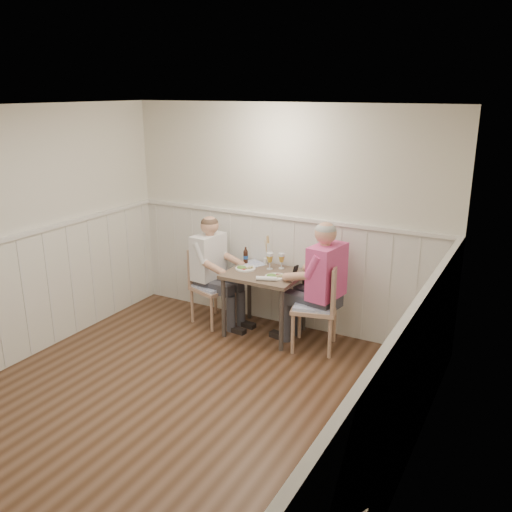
# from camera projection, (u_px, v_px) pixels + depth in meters

# --- Properties ---
(ground_plane) EXTENTS (4.50, 4.50, 0.00)m
(ground_plane) POSITION_uv_depth(u_px,v_px,m) (171.00, 413.00, 4.78)
(ground_plane) COLOR #422816
(room_shell) EXTENTS (4.04, 4.54, 2.60)m
(room_shell) POSITION_uv_depth(u_px,v_px,m) (162.00, 248.00, 4.33)
(room_shell) COLOR silver
(room_shell) RESTS_ON ground
(wainscot) EXTENTS (4.00, 4.49, 1.34)m
(wainscot) POSITION_uv_depth(u_px,v_px,m) (211.00, 314.00, 5.15)
(wainscot) COLOR silver
(wainscot) RESTS_ON ground
(dining_table) EXTENTS (0.83, 0.70, 0.75)m
(dining_table) POSITION_uv_depth(u_px,v_px,m) (264.00, 281.00, 6.15)
(dining_table) COLOR brown
(dining_table) RESTS_ON ground
(chair_right) EXTENTS (0.56, 0.56, 0.98)m
(chair_right) POSITION_uv_depth(u_px,v_px,m) (321.00, 303.00, 5.82)
(chair_right) COLOR #A07556
(chair_right) RESTS_ON ground
(chair_left) EXTENTS (0.54, 0.54, 0.92)m
(chair_left) POSITION_uv_depth(u_px,v_px,m) (210.00, 283.00, 6.53)
(chair_left) COLOR #A07556
(chair_left) RESTS_ON ground
(man_in_pink) EXTENTS (0.72, 0.51, 1.45)m
(man_in_pink) POSITION_uv_depth(u_px,v_px,m) (322.00, 296.00, 5.83)
(man_in_pink) COLOR #3F3F47
(man_in_pink) RESTS_ON ground
(diner_cream) EXTENTS (0.65, 0.45, 1.34)m
(diner_cream) POSITION_uv_depth(u_px,v_px,m) (212.00, 278.00, 6.51)
(diner_cream) COLOR #3F3F47
(diner_cream) RESTS_ON ground
(plate_man) EXTENTS (0.24, 0.24, 0.06)m
(plate_man) POSITION_uv_depth(u_px,v_px,m) (275.00, 276.00, 5.95)
(plate_man) COLOR white
(plate_man) RESTS_ON dining_table
(plate_diner) EXTENTS (0.23, 0.23, 0.06)m
(plate_diner) POSITION_uv_depth(u_px,v_px,m) (244.00, 268.00, 6.22)
(plate_diner) COLOR white
(plate_diner) RESTS_ON dining_table
(beer_glass_a) EXTENTS (0.07, 0.07, 0.18)m
(beer_glass_a) POSITION_uv_depth(u_px,v_px,m) (282.00, 258.00, 6.22)
(beer_glass_a) COLOR silver
(beer_glass_a) RESTS_ON dining_table
(beer_glass_b) EXTENTS (0.08, 0.08, 0.19)m
(beer_glass_b) POSITION_uv_depth(u_px,v_px,m) (270.00, 258.00, 6.19)
(beer_glass_b) COLOR silver
(beer_glass_b) RESTS_ON dining_table
(beer_bottle) EXTENTS (0.06, 0.06, 0.20)m
(beer_bottle) POSITION_uv_depth(u_px,v_px,m) (246.00, 256.00, 6.41)
(beer_bottle) COLOR black
(beer_bottle) RESTS_ON dining_table
(rolled_napkin) EXTENTS (0.23, 0.13, 0.05)m
(rolled_napkin) POSITION_uv_depth(u_px,v_px,m) (266.00, 279.00, 5.85)
(rolled_napkin) COLOR white
(rolled_napkin) RESTS_ON dining_table
(grass_vase) EXTENTS (0.04, 0.04, 0.38)m
(grass_vase) POSITION_uv_depth(u_px,v_px,m) (266.00, 251.00, 6.34)
(grass_vase) COLOR silver
(grass_vase) RESTS_ON dining_table
(gingham_mat) EXTENTS (0.34, 0.31, 0.01)m
(gingham_mat) POSITION_uv_depth(u_px,v_px,m) (254.00, 263.00, 6.43)
(gingham_mat) COLOR #7283C1
(gingham_mat) RESTS_ON dining_table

